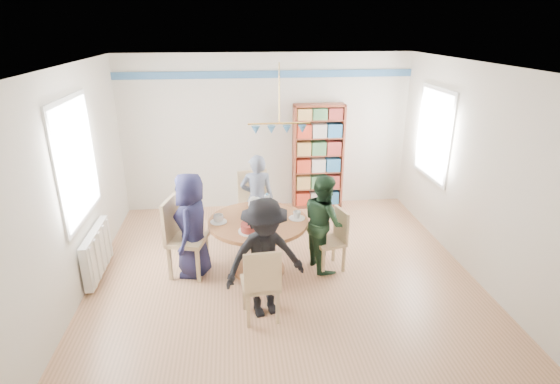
{
  "coord_description": "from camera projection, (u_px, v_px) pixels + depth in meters",
  "views": [
    {
      "loc": [
        -0.6,
        -4.96,
        3.14
      ],
      "look_at": [
        0.0,
        0.4,
        1.05
      ],
      "focal_mm": 28.0,
      "sensor_mm": 36.0,
      "label": 1
    }
  ],
  "objects": [
    {
      "name": "person_near",
      "position": [
        265.0,
        259.0,
        4.83
      ],
      "size": [
        1.02,
        0.75,
        1.42
      ],
      "primitive_type": "imported",
      "rotation": [
        0.0,
        0.0,
        0.27
      ],
      "color": "black",
      "rests_on": "ground"
    },
    {
      "name": "bookshelf",
      "position": [
        318.0,
        158.0,
        7.73
      ],
      "size": [
        0.89,
        0.27,
        1.87
      ],
      "color": "brown",
      "rests_on": "ground"
    },
    {
      "name": "room_shell",
      "position": [
        257.0,
        140.0,
        5.98
      ],
      "size": [
        5.0,
        5.0,
        5.0
      ],
      "color": "white",
      "rests_on": "ground"
    },
    {
      "name": "tableware",
      "position": [
        256.0,
        214.0,
        5.67
      ],
      "size": [
        1.23,
        1.23,
        0.32
      ],
      "color": "white",
      "rests_on": "dining_table"
    },
    {
      "name": "chair_left",
      "position": [
        180.0,
        234.0,
        5.68
      ],
      "size": [
        0.57,
        0.57,
        1.06
      ],
      "color": "tan",
      "rests_on": "ground"
    },
    {
      "name": "chair_far",
      "position": [
        254.0,
        201.0,
        6.73
      ],
      "size": [
        0.53,
        0.53,
        1.04
      ],
      "color": "tan",
      "rests_on": "ground"
    },
    {
      "name": "chair_right",
      "position": [
        334.0,
        237.0,
        5.85
      ],
      "size": [
        0.45,
        0.45,
        0.85
      ],
      "color": "tan",
      "rests_on": "ground"
    },
    {
      "name": "radiator",
      "position": [
        97.0,
        252.0,
        5.7
      ],
      "size": [
        0.12,
        1.0,
        0.6
      ],
      "color": "silver",
      "rests_on": "ground"
    },
    {
      "name": "ground",
      "position": [
        283.0,
        276.0,
        5.8
      ],
      "size": [
        5.0,
        5.0,
        0.0
      ],
      "primitive_type": "plane",
      "color": "tan"
    },
    {
      "name": "person_right",
      "position": [
        324.0,
        222.0,
        5.82
      ],
      "size": [
        0.62,
        0.73,
        1.33
      ],
      "primitive_type": "imported",
      "rotation": [
        0.0,
        0.0,
        1.78
      ],
      "color": "black",
      "rests_on": "ground"
    },
    {
      "name": "person_left",
      "position": [
        192.0,
        225.0,
        5.64
      ],
      "size": [
        0.54,
        0.74,
        1.41
      ],
      "primitive_type": "imported",
      "rotation": [
        0.0,
        0.0,
        -1.71
      ],
      "color": "#1A1A39",
      "rests_on": "ground"
    },
    {
      "name": "dining_table",
      "position": [
        258.0,
        233.0,
        5.74
      ],
      "size": [
        1.3,
        1.3,
        0.75
      ],
      "color": "brown",
      "rests_on": "ground"
    },
    {
      "name": "person_far",
      "position": [
        257.0,
        199.0,
        6.53
      ],
      "size": [
        0.51,
        0.34,
        1.37
      ],
      "primitive_type": "imported",
      "rotation": [
        0.0,
        0.0,
        3.12
      ],
      "color": "gray",
      "rests_on": "ground"
    },
    {
      "name": "chair_near",
      "position": [
        261.0,
        282.0,
        4.76
      ],
      "size": [
        0.44,
        0.44,
        0.92
      ],
      "color": "tan",
      "rests_on": "ground"
    }
  ]
}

